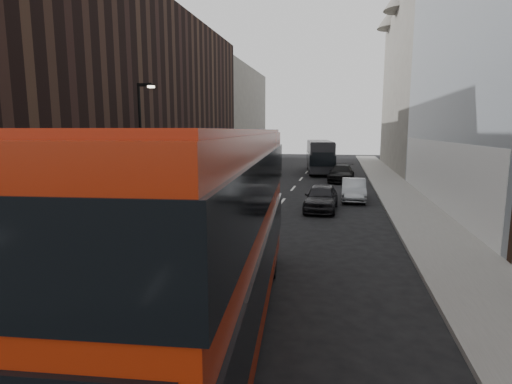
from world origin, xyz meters
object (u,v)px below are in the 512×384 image
Objects in this scene: car_b at (354,190)px; car_c at (341,173)px; grey_bus at (319,156)px; car_a at (321,197)px; red_bus at (208,224)px; street_lamp at (142,134)px.

car_c is at bearing 95.30° from car_b.
grey_bus reaches higher than car_a.
grey_bus reaches higher than car_b.
red_bus is 2.27× the size of car_c.
car_a is 4.07m from car_b.
red_bus reaches higher than car_b.
grey_bus is (9.53, 19.91, -2.41)m from street_lamp.
car_c is at bearing 78.52° from red_bus.
red_bus is 14.48m from car_a.
car_a is 13.12m from car_c.
red_bus is 27.54m from car_c.
grey_bus is 2.12× the size of car_c.
street_lamp is at bearing 116.51° from red_bus.
car_a reaches higher than car_b.
street_lamp is 1.65× the size of car_a.
car_b is at bearing -85.90° from grey_bus.
car_b is at bearing 73.07° from red_bus.
car_c is (2.78, 27.34, -1.75)m from red_bus.
red_bus is at bearing -100.69° from car_b.
red_bus reaches higher than grey_bus.
car_b is at bearing 65.08° from car_a.
red_bus is at bearing -57.83° from street_lamp.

